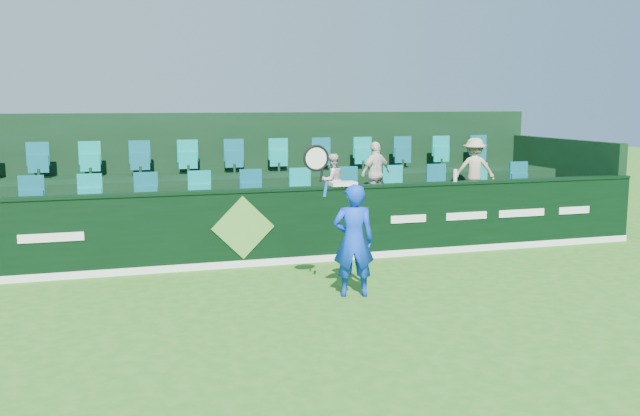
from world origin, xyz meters
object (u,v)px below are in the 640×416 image
object	(u,v)px
drinks_bottle	(455,175)
spectator_middle	(376,173)
towel	(343,184)
tennis_player	(353,239)
spectator_right	(474,169)
spectator_left	(332,180)

from	to	relation	value
drinks_bottle	spectator_middle	bearing A→B (deg)	136.13
towel	drinks_bottle	world-z (taller)	drinks_bottle
tennis_player	drinks_bottle	xyz separation A→B (m)	(2.91, 2.40, 0.62)
spectator_right	drinks_bottle	distance (m)	1.52
spectator_right	towel	xyz separation A→B (m)	(-3.27, -1.12, -0.07)
spectator_middle	tennis_player	bearing A→B (deg)	41.98
tennis_player	spectator_right	size ratio (longest dim) A/B	1.75
spectator_middle	drinks_bottle	bearing A→B (deg)	114.49
tennis_player	spectator_left	distance (m)	3.64
spectator_right	drinks_bottle	xyz separation A→B (m)	(-1.03, -1.12, 0.02)
tennis_player	drinks_bottle	size ratio (longest dim) A/B	9.67
spectator_right	towel	bearing A→B (deg)	40.29
spectator_left	spectator_middle	distance (m)	0.92
spectator_left	towel	size ratio (longest dim) A/B	2.27
spectator_left	spectator_middle	size ratio (longest dim) A/B	0.82
towel	drinks_bottle	bearing A→B (deg)	0.00
spectator_middle	drinks_bottle	size ratio (longest dim) A/B	5.36
spectator_left	spectator_right	world-z (taller)	spectator_right
tennis_player	spectator_left	world-z (taller)	tennis_player
tennis_player	towel	size ratio (longest dim) A/B	4.97
spectator_left	drinks_bottle	size ratio (longest dim) A/B	4.42
drinks_bottle	spectator_right	bearing A→B (deg)	47.41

